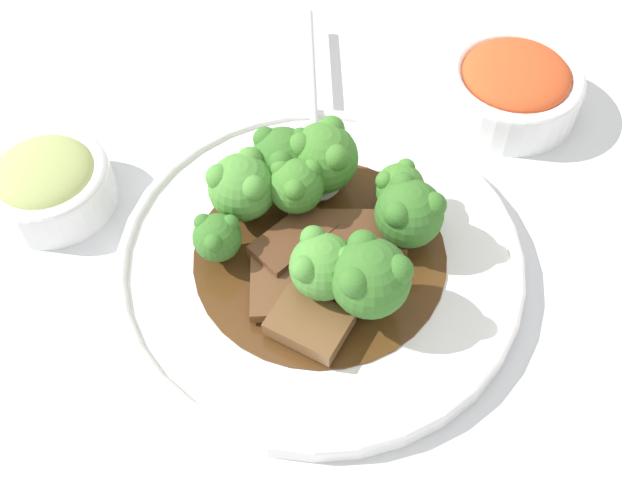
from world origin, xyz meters
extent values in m
plane|color=silver|center=(0.00, 0.00, 0.00)|extent=(4.00, 4.00, 0.00)
cylinder|color=white|center=(0.00, 0.00, 0.01)|extent=(0.30, 0.30, 0.01)
torus|color=white|center=(0.00, 0.00, 0.01)|extent=(0.30, 0.30, 0.01)
cylinder|color=#4C2D14|center=(0.00, 0.00, 0.01)|extent=(0.19, 0.19, 0.00)
cube|color=brown|center=(0.01, -0.06, 0.03)|extent=(0.06, 0.05, 0.01)
cube|color=#56331E|center=(0.03, 0.02, 0.03)|extent=(0.07, 0.05, 0.01)
cube|color=#56331E|center=(-0.02, 0.00, 0.03)|extent=(0.06, 0.07, 0.01)
cube|color=brown|center=(-0.02, -0.04, 0.02)|extent=(0.05, 0.06, 0.01)
cylinder|color=#7FA84C|center=(0.01, -0.03, 0.03)|extent=(0.02, 0.02, 0.02)
sphere|color=#4C8E38|center=(0.01, -0.03, 0.05)|extent=(0.05, 0.05, 0.05)
sphere|color=#4C8E38|center=(0.02, -0.03, 0.06)|extent=(0.02, 0.02, 0.02)
sphere|color=#4C8E38|center=(0.00, -0.02, 0.06)|extent=(0.02, 0.02, 0.02)
sphere|color=#4C8E38|center=(0.00, -0.05, 0.06)|extent=(0.02, 0.02, 0.02)
cylinder|color=#7FA84C|center=(-0.02, 0.03, 0.03)|extent=(0.01, 0.01, 0.02)
sphere|color=#427F2D|center=(-0.02, 0.03, 0.05)|extent=(0.04, 0.04, 0.04)
sphere|color=#427F2D|center=(-0.02, 0.04, 0.06)|extent=(0.02, 0.02, 0.02)
sphere|color=#427F2D|center=(-0.04, 0.04, 0.06)|extent=(0.02, 0.02, 0.02)
sphere|color=#427F2D|center=(-0.02, 0.02, 0.06)|extent=(0.02, 0.02, 0.02)
cylinder|color=#8EB756|center=(-0.01, 0.06, 0.03)|extent=(0.02, 0.02, 0.01)
sphere|color=#427F2D|center=(-0.01, 0.06, 0.05)|extent=(0.05, 0.05, 0.05)
sphere|color=#427F2D|center=(-0.01, 0.08, 0.07)|extent=(0.02, 0.02, 0.02)
sphere|color=#427F2D|center=(-0.03, 0.06, 0.07)|extent=(0.02, 0.02, 0.02)
sphere|color=#427F2D|center=(0.00, 0.05, 0.07)|extent=(0.02, 0.02, 0.02)
cylinder|color=#7FA84C|center=(0.04, -0.04, 0.03)|extent=(0.02, 0.02, 0.02)
sphere|color=#387028|center=(0.04, -0.04, 0.06)|extent=(0.05, 0.05, 0.05)
sphere|color=#387028|center=(0.03, -0.02, 0.07)|extent=(0.02, 0.02, 0.02)
sphere|color=#387028|center=(0.03, -0.05, 0.07)|extent=(0.02, 0.02, 0.02)
sphere|color=#387028|center=(0.06, -0.04, 0.07)|extent=(0.02, 0.02, 0.02)
cylinder|color=#7FA84C|center=(-0.07, -0.02, 0.02)|extent=(0.01, 0.01, 0.01)
sphere|color=#387028|center=(-0.07, -0.02, 0.04)|extent=(0.04, 0.04, 0.04)
sphere|color=#387028|center=(-0.08, -0.02, 0.05)|extent=(0.01, 0.01, 0.01)
sphere|color=#387028|center=(-0.07, -0.03, 0.05)|extent=(0.01, 0.01, 0.01)
sphere|color=#387028|center=(-0.06, -0.01, 0.05)|extent=(0.01, 0.01, 0.01)
cylinder|color=#8EB756|center=(0.05, 0.05, 0.02)|extent=(0.01, 0.01, 0.01)
sphere|color=#427F2D|center=(0.05, 0.05, 0.04)|extent=(0.04, 0.04, 0.04)
sphere|color=#427F2D|center=(0.04, 0.05, 0.05)|extent=(0.01, 0.01, 0.01)
sphere|color=#427F2D|center=(0.06, 0.05, 0.05)|extent=(0.01, 0.01, 0.01)
sphere|color=#427F2D|center=(0.05, 0.07, 0.05)|extent=(0.01, 0.01, 0.01)
cylinder|color=#7FA84C|center=(0.06, 0.03, 0.02)|extent=(0.02, 0.02, 0.01)
sphere|color=#387028|center=(0.06, 0.03, 0.05)|extent=(0.05, 0.05, 0.05)
sphere|color=#387028|center=(0.05, 0.01, 0.06)|extent=(0.02, 0.02, 0.02)
sphere|color=#387028|center=(0.07, 0.03, 0.06)|extent=(0.02, 0.02, 0.02)
sphere|color=#387028|center=(0.05, 0.04, 0.06)|extent=(0.02, 0.02, 0.02)
cylinder|color=#7FA84C|center=(-0.04, 0.06, 0.03)|extent=(0.02, 0.02, 0.01)
sphere|color=#387028|center=(-0.04, 0.06, 0.05)|extent=(0.05, 0.05, 0.05)
sphere|color=#387028|center=(-0.04, 0.04, 0.06)|extent=(0.02, 0.02, 0.02)
sphere|color=#387028|center=(-0.03, 0.07, 0.06)|extent=(0.02, 0.02, 0.02)
sphere|color=#387028|center=(-0.06, 0.06, 0.06)|extent=(0.02, 0.02, 0.02)
cylinder|color=#7FA84C|center=(-0.06, 0.02, 0.03)|extent=(0.02, 0.02, 0.01)
sphere|color=#4C8E38|center=(-0.06, 0.02, 0.05)|extent=(0.05, 0.05, 0.05)
sphere|color=#4C8E38|center=(-0.05, 0.01, 0.06)|extent=(0.02, 0.02, 0.02)
sphere|color=#4C8E38|center=(-0.06, 0.04, 0.06)|extent=(0.02, 0.02, 0.02)
sphere|color=#4C8E38|center=(-0.08, 0.02, 0.06)|extent=(0.02, 0.02, 0.02)
ellipsoid|color=silver|center=(-0.02, 0.07, 0.03)|extent=(0.06, 0.08, 0.01)
cylinder|color=silver|center=(-0.05, 0.18, 0.02)|extent=(0.05, 0.16, 0.01)
cylinder|color=white|center=(0.13, 0.20, 0.00)|extent=(0.06, 0.06, 0.01)
cylinder|color=white|center=(0.13, 0.20, 0.02)|extent=(0.12, 0.12, 0.04)
torus|color=white|center=(0.13, 0.20, 0.04)|extent=(0.12, 0.12, 0.01)
ellipsoid|color=#D14C23|center=(0.13, 0.20, 0.04)|extent=(0.09, 0.09, 0.03)
cylinder|color=white|center=(-0.22, 0.01, 0.00)|extent=(0.05, 0.05, 0.01)
cylinder|color=white|center=(-0.22, 0.01, 0.02)|extent=(0.10, 0.10, 0.03)
torus|color=white|center=(-0.22, 0.01, 0.03)|extent=(0.10, 0.10, 0.01)
ellipsoid|color=#A3B266|center=(-0.22, 0.01, 0.04)|extent=(0.08, 0.08, 0.02)
camera|label=1|loc=(0.07, -0.31, 0.47)|focal=42.00mm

